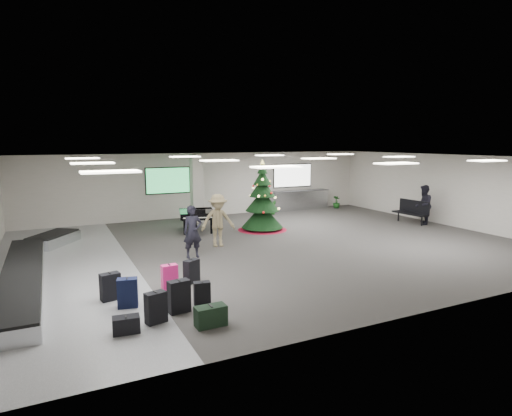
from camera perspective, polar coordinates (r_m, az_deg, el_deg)
name	(u,v)px	position (r m, az deg, el deg)	size (l,w,h in m)	color
ground	(271,245)	(15.76, 2.06, -4.99)	(18.00, 18.00, 0.00)	#3B3835
room_envelope	(254,181)	(15.79, -0.26, 3.63)	(18.02, 14.02, 3.21)	#B7B2A7
baggage_carousel	(30,267)	(13.91, -27.88, -7.03)	(2.28, 9.71, 0.43)	silver
service_counter	(295,200)	(23.77, 5.22, 1.04)	(4.05, 0.65, 1.08)	silver
suitcase_0	(156,308)	(9.42, -13.21, -12.80)	(0.48, 0.34, 0.69)	black
suitcase_1	(179,296)	(9.85, -10.23, -11.52)	(0.50, 0.31, 0.76)	black
pink_suitcase	(170,277)	(11.40, -11.45, -8.97)	(0.42, 0.25, 0.65)	#D31B6C
suitcase_3	(192,271)	(11.75, -8.58, -8.33)	(0.48, 0.41, 0.66)	black
navy_suitcase	(128,293)	(10.40, -16.74, -10.79)	(0.50, 0.36, 0.71)	black
green_duffel	(211,316)	(9.14, -6.06, -14.12)	(0.65, 0.34, 0.45)	black
suitcase_7	(202,293)	(10.23, -7.21, -11.21)	(0.41, 0.26, 0.57)	black
suitcase_8	(110,287)	(10.98, -18.86, -9.90)	(0.50, 0.35, 0.69)	black
black_duffel	(126,325)	(9.17, -16.92, -14.68)	(0.55, 0.34, 0.36)	black
christmas_tree	(262,206)	(18.29, 0.85, 0.26)	(2.12, 2.12, 3.03)	maroon
grand_piano	(197,214)	(18.21, -7.90, -0.82)	(1.77, 2.08, 1.03)	black
bench	(412,210)	(21.13, 20.08, -0.30)	(0.68, 1.73, 1.07)	black
traveler_a	(193,232)	(14.11, -8.44, -3.14)	(0.63, 0.41, 1.72)	black
traveler_b	(218,220)	(15.48, -5.10, -1.67)	(1.23, 0.71, 1.91)	#8C7B57
traveler_bench	(424,205)	(20.96, 21.44, 0.39)	(0.88, 0.69, 1.82)	black
potted_plant_left	(273,207)	(22.35, 2.28, 0.08)	(0.39, 0.32, 0.72)	#153F14
potted_plant_right	(336,202)	(24.79, 10.68, 0.79)	(0.40, 0.40, 0.71)	#153F14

